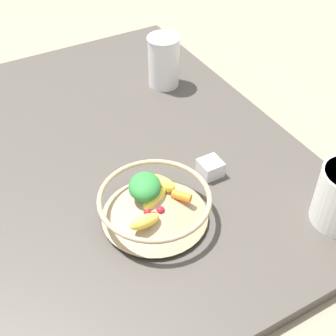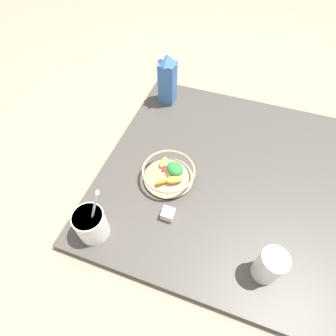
{
  "view_description": "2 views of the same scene",
  "coord_description": "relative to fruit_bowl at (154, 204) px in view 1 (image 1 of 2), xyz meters",
  "views": [
    {
      "loc": [
        -0.16,
        -0.77,
        0.71
      ],
      "look_at": [
        0.17,
        -0.17,
        0.09
      ],
      "focal_mm": 50.0,
      "sensor_mm": 36.0,
      "label": 1
    },
    {
      "loc": [
        0.7,
        -0.02,
        0.92
      ],
      "look_at": [
        0.11,
        -0.23,
        0.11
      ],
      "focal_mm": 28.0,
      "sensor_mm": 36.0,
      "label": 2
    }
  ],
  "objects": [
    {
      "name": "ground_plane",
      "position": [
        -0.11,
        0.22,
        -0.07
      ],
      "size": [
        6.0,
        6.0,
        0.0
      ],
      "primitive_type": "plane",
      "color": "gray"
    },
    {
      "name": "countertop",
      "position": [
        -0.11,
        0.22,
        -0.05
      ],
      "size": [
        1.03,
        1.03,
        0.03
      ],
      "color": "#47423D",
      "rests_on": "ground_plane"
    },
    {
      "name": "fruit_bowl",
      "position": [
        0.0,
        0.0,
        0.0
      ],
      "size": [
        0.22,
        0.22,
        0.09
      ],
      "color": "tan",
      "rests_on": "countertop"
    },
    {
      "name": "drinking_cup",
      "position": [
        0.25,
        0.41,
        0.03
      ],
      "size": [
        0.09,
        0.09,
        0.14
      ],
      "color": "white",
      "rests_on": "countertop"
    },
    {
      "name": "spice_jar",
      "position": [
        0.16,
        0.05,
        -0.02
      ],
      "size": [
        0.05,
        0.05,
        0.03
      ],
      "color": "silver",
      "rests_on": "countertop"
    }
  ]
}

